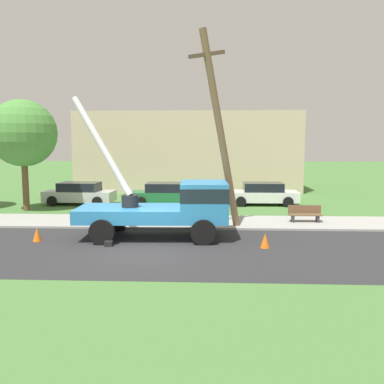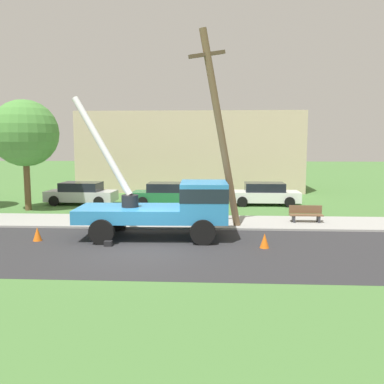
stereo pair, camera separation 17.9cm
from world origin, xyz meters
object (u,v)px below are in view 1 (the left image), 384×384
at_px(leaning_utility_pole, 220,129).
at_px(traffic_cone_behind, 37,234).
at_px(traffic_cone_ahead, 265,241).
at_px(roadside_tree_far, 23,133).
at_px(parked_sedan_silver, 80,193).
at_px(parked_sedan_green, 166,194).
at_px(parked_sedan_white, 263,194).
at_px(utility_truck, 173,204).
at_px(park_bench, 305,214).

bearing_deg(leaning_utility_pole, traffic_cone_behind, -160.64).
bearing_deg(traffic_cone_ahead, roadside_tree_far, 147.94).
xyz_separation_m(leaning_utility_pole, parked_sedan_silver, (-8.83, 7.33, -3.84)).
bearing_deg(parked_sedan_silver, roadside_tree_far, -133.54).
distance_m(traffic_cone_ahead, parked_sedan_green, 11.60).
distance_m(leaning_utility_pole, parked_sedan_white, 9.09).
xyz_separation_m(utility_truck, parked_sedan_white, (4.91, 9.40, -0.70)).
height_order(leaning_utility_pole, traffic_cone_behind, leaning_utility_pole).
distance_m(leaning_utility_pole, park_bench, 6.09).
bearing_deg(traffic_cone_ahead, parked_sedan_green, 114.99).
relative_size(utility_truck, traffic_cone_ahead, 12.23).
distance_m(traffic_cone_behind, parked_sedan_green, 10.73).
distance_m(utility_truck, traffic_cone_behind, 5.63).
bearing_deg(park_bench, utility_truck, -152.28).
height_order(parked_sedan_silver, parked_sedan_green, same).
relative_size(utility_truck, parked_sedan_silver, 1.53).
xyz_separation_m(traffic_cone_behind, roadside_tree_far, (-3.80, 7.43, 4.20)).
bearing_deg(parked_sedan_silver, park_bench, -23.82).
bearing_deg(leaning_utility_pole, parked_sedan_silver, 140.29).
xyz_separation_m(parked_sedan_green, roadside_tree_far, (-7.98, -2.44, 3.77)).
bearing_deg(park_bench, parked_sedan_white, 101.98).
bearing_deg(leaning_utility_pole, parked_sedan_white, 69.10).
relative_size(traffic_cone_behind, parked_sedan_white, 0.13).
height_order(traffic_cone_behind, park_bench, park_bench).
height_order(traffic_cone_behind, parked_sedan_silver, parked_sedan_silver).
relative_size(traffic_cone_ahead, parked_sedan_white, 0.13).
height_order(parked_sedan_green, park_bench, parked_sedan_green).
bearing_deg(park_bench, parked_sedan_green, 142.62).
bearing_deg(leaning_utility_pole, traffic_cone_ahead, -62.76).
bearing_deg(traffic_cone_behind, traffic_cone_ahead, -3.99).
relative_size(traffic_cone_ahead, traffic_cone_behind, 1.00).
bearing_deg(roadside_tree_far, parked_sedan_white, 11.46).
bearing_deg(parked_sedan_silver, leaning_utility_pole, -39.71).
xyz_separation_m(parked_sedan_silver, roadside_tree_far, (-2.38, -2.50, 3.77)).
bearing_deg(roadside_tree_far, parked_sedan_green, 17.00).
bearing_deg(parked_sedan_silver, traffic_cone_behind, -81.90).
height_order(parked_sedan_silver, roadside_tree_far, roadside_tree_far).
distance_m(utility_truck, parked_sedan_white, 10.63).
bearing_deg(parked_sedan_white, utility_truck, -117.60).
distance_m(traffic_cone_ahead, park_bench, 5.45).
relative_size(parked_sedan_silver, parked_sedan_green, 1.02).
bearing_deg(parked_sedan_silver, utility_truck, -52.83).
distance_m(parked_sedan_silver, park_bench, 14.29).
xyz_separation_m(leaning_utility_pole, parked_sedan_green, (-3.23, 7.27, -3.84)).
relative_size(utility_truck, traffic_cone_behind, 12.23).
xyz_separation_m(traffic_cone_behind, parked_sedan_white, (10.35, 10.30, 0.43)).
height_order(utility_truck, parked_sedan_silver, utility_truck).
xyz_separation_m(parked_sedan_silver, parked_sedan_green, (5.60, -0.07, 0.00)).
xyz_separation_m(leaning_utility_pole, roadside_tree_far, (-11.21, 4.83, -0.07)).
distance_m(parked_sedan_white, park_bench, 6.27).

